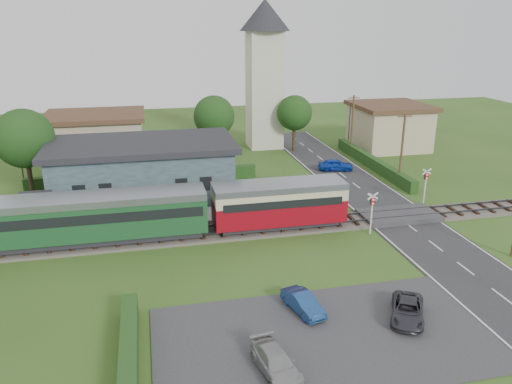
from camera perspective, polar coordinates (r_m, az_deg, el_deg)
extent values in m
plane|color=#2D4C19|center=(36.80, 3.52, -5.40)|extent=(120.00, 120.00, 0.00)
cube|color=#4C443D|center=(38.52, 2.71, -4.06)|extent=(76.00, 3.20, 0.20)
cube|color=#3F3F47|center=(37.76, 3.00, -4.04)|extent=(76.00, 0.08, 0.15)
cube|color=#3F3F47|center=(39.04, 2.44, -3.23)|extent=(76.00, 0.08, 0.15)
cube|color=#28282B|center=(40.53, 17.28, -3.86)|extent=(6.00, 70.00, 0.05)
cube|color=#333335|center=(26.45, 7.67, -16.15)|extent=(17.00, 9.00, 0.08)
cube|color=#333335|center=(42.06, 15.99, -2.59)|extent=(6.20, 3.40, 0.45)
cube|color=gray|center=(40.25, -12.42, -3.28)|extent=(30.00, 3.00, 0.45)
cube|color=beige|center=(40.64, -23.90, -2.15)|extent=(2.00, 2.00, 2.40)
cube|color=#232328|center=(40.23, -24.14, -0.45)|extent=(2.30, 2.30, 0.15)
cube|color=#2E4047|center=(45.01, -12.72, 2.04)|extent=(15.00, 8.00, 4.80)
cube|color=#232328|center=(44.33, -12.96, 5.32)|extent=(16.00, 9.00, 0.50)
cube|color=#232328|center=(41.67, -12.54, -1.21)|extent=(1.20, 0.12, 2.20)
cube|color=black|center=(41.62, -19.55, -0.01)|extent=(1.00, 0.12, 1.20)
cube|color=black|center=(41.40, -16.81, 0.19)|extent=(1.00, 0.12, 1.20)
cube|color=black|center=(41.32, -8.52, 0.78)|extent=(1.00, 0.12, 1.20)
cube|color=black|center=(41.49, -5.76, 0.97)|extent=(1.00, 0.12, 1.20)
cube|color=#232328|center=(38.31, 2.61, -3.40)|extent=(9.00, 2.20, 0.50)
cube|color=maroon|center=(37.94, 2.64, -2.00)|extent=(10.00, 2.80, 1.80)
cube|color=beige|center=(37.51, 2.67, -0.22)|extent=(10.00, 2.82, 0.90)
cube|color=black|center=(37.63, 2.66, -0.73)|extent=(9.00, 2.88, 0.60)
cube|color=gray|center=(37.30, 2.68, 0.72)|extent=(10.00, 2.90, 0.45)
cube|color=#232328|center=(37.38, -18.03, -4.97)|extent=(15.20, 2.20, 0.50)
cube|color=#194624|center=(36.82, -18.27, -2.83)|extent=(16.00, 2.80, 2.60)
cube|color=black|center=(36.68, -18.33, -2.25)|extent=(15.40, 2.86, 0.70)
cube|color=gray|center=(36.35, -18.50, -0.78)|extent=(16.00, 2.90, 0.50)
cube|color=beige|center=(62.40, 0.98, 11.49)|extent=(4.00, 4.00, 14.00)
cone|color=#232328|center=(61.86, 1.03, 19.60)|extent=(6.00, 6.00, 3.60)
cube|color=tan|center=(58.81, -17.73, 5.67)|extent=(10.00, 8.00, 5.00)
cube|color=#472D1E|center=(58.27, -18.01, 8.29)|extent=(10.80, 8.80, 0.50)
cube|color=tan|center=(64.67, 14.95, 7.08)|extent=(8.00, 8.00, 5.00)
cube|color=#472D1E|center=(64.18, 15.16, 9.48)|extent=(8.80, 8.80, 0.50)
cube|color=#193814|center=(24.94, -14.32, -17.51)|extent=(0.80, 9.00, 1.20)
cube|color=#193814|center=(55.60, 13.16, 3.31)|extent=(0.80, 18.00, 1.20)
cube|color=#193814|center=(49.83, -12.62, 1.59)|extent=(22.00, 0.80, 1.30)
cylinder|color=#332316|center=(49.13, -24.44, 1.79)|extent=(0.44, 0.44, 4.12)
sphere|color=#143311|center=(48.34, -24.97, 5.56)|extent=(5.20, 5.20, 5.20)
cylinder|color=#332316|center=(57.21, -4.73, 5.56)|extent=(0.44, 0.44, 3.85)
sphere|color=#143311|center=(56.57, -4.82, 8.63)|extent=(4.60, 4.60, 4.60)
cylinder|color=#332316|center=(61.24, 4.36, 6.34)|extent=(0.44, 0.44, 3.58)
sphere|color=#143311|center=(60.68, 4.43, 9.01)|extent=(4.20, 4.20, 4.20)
cylinder|color=#473321|center=(49.73, 16.33, 4.66)|extent=(0.22, 0.22, 7.00)
cube|color=#473321|center=(49.08, 16.68, 8.28)|extent=(1.40, 0.10, 0.10)
cylinder|color=#473321|center=(60.24, 10.94, 7.50)|extent=(0.22, 0.22, 7.00)
cube|color=#473321|center=(59.70, 11.13, 10.51)|extent=(1.40, 0.10, 0.10)
cylinder|color=silver|center=(38.05, 13.05, -2.59)|extent=(0.12, 0.12, 3.00)
cube|color=#232328|center=(37.66, 13.17, -1.03)|extent=(0.35, 0.18, 0.55)
sphere|color=#FF190C|center=(37.51, 13.27, -0.88)|extent=(0.14, 0.14, 0.14)
sphere|color=#FF190C|center=(37.61, 13.24, -1.31)|extent=(0.14, 0.14, 0.14)
cube|color=silver|center=(37.53, 13.22, -0.46)|extent=(0.84, 0.05, 0.55)
cube|color=silver|center=(37.53, 13.22, -0.46)|extent=(0.84, 0.05, 0.55)
cylinder|color=silver|center=(45.34, 18.74, 0.41)|extent=(0.12, 0.12, 3.00)
cube|color=#232328|center=(45.02, 18.89, 1.73)|extent=(0.35, 0.18, 0.55)
sphere|color=#FF190C|center=(44.88, 18.99, 1.87)|extent=(0.14, 0.14, 0.14)
sphere|color=#FF190C|center=(44.96, 18.95, 1.51)|extent=(0.14, 0.14, 0.14)
cube|color=silver|center=(44.91, 18.94, 2.22)|extent=(0.84, 0.05, 0.55)
cube|color=silver|center=(44.91, 18.94, 2.22)|extent=(0.84, 0.05, 0.55)
cylinder|color=#3F3F47|center=(55.12, -25.38, 3.87)|extent=(0.14, 0.14, 5.00)
sphere|color=orange|center=(54.60, -25.75, 6.39)|extent=(0.30, 0.30, 0.30)
cylinder|color=#3F3F47|center=(65.64, 10.63, 7.57)|extent=(0.14, 0.14, 5.00)
sphere|color=orange|center=(65.20, 10.76, 9.72)|extent=(0.30, 0.30, 0.30)
imported|color=#0F34A9|center=(53.69, 9.08, 3.10)|extent=(3.87, 2.24, 1.24)
imported|color=navy|center=(28.03, 5.38, -12.48)|extent=(1.87, 3.31, 1.03)
imported|color=#9D9D9D|center=(23.77, 2.30, -18.90)|extent=(2.06, 3.78, 1.04)
imported|color=#33323B|center=(28.46, 16.92, -12.82)|extent=(3.16, 3.93, 0.99)
imported|color=gray|center=(40.38, -1.15, -1.00)|extent=(0.74, 0.55, 1.84)
imported|color=gray|center=(40.55, -23.13, -2.75)|extent=(0.64, 0.79, 1.52)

